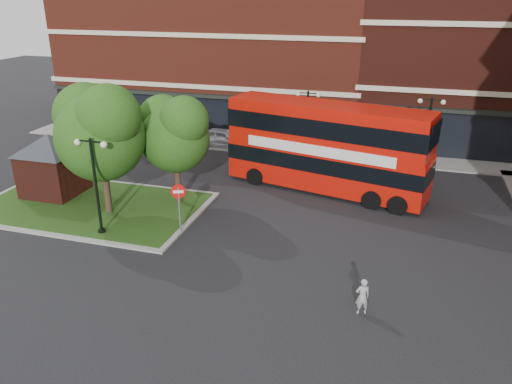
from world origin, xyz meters
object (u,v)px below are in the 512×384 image
(woman, at_px, (362,296))
(car_silver, at_px, (224,138))
(bus, at_px, (327,142))
(car_white, at_px, (323,146))

(woman, height_order, car_silver, woman)
(bus, xyz_separation_m, woman, (3.40, -12.16, -2.29))
(woman, bearing_deg, car_white, -98.70)
(woman, xyz_separation_m, car_white, (-4.58, 18.74, 0.02))
(woman, relative_size, car_white, 0.32)
(bus, xyz_separation_m, car_white, (-1.18, 6.58, -2.27))
(car_silver, bearing_deg, woman, -146.62)
(bus, distance_m, woman, 12.83)
(car_silver, bearing_deg, bus, -126.32)
(bus, height_order, woman, bus)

